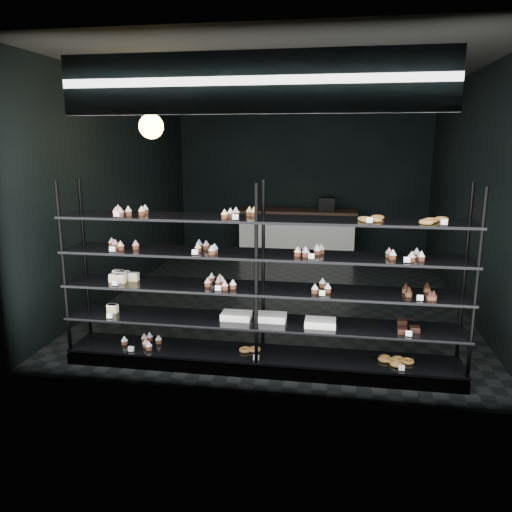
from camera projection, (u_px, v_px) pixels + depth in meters
name	position (u px, v px, depth m)	size (l,w,h in m)	color
room	(286.00, 190.00, 7.15)	(5.01, 6.01, 3.20)	black
display_shelf	(258.00, 310.00, 5.01)	(4.00, 0.50, 1.91)	black
signage	(251.00, 82.00, 4.07)	(3.30, 0.05, 0.50)	#0B1B39
pendant_lamp	(151.00, 126.00, 5.83)	(0.29, 0.29, 0.87)	black
service_counter	(298.00, 234.00, 9.80)	(2.29, 0.65, 1.23)	silver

